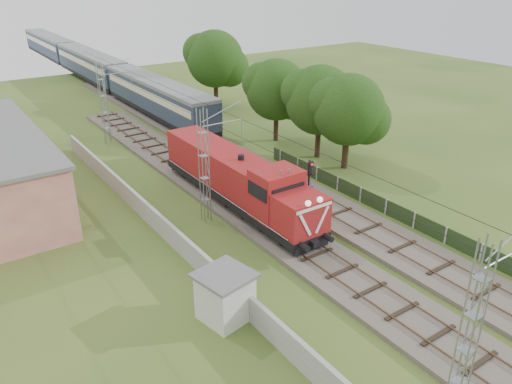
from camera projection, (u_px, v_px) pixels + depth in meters
ground at (361, 289)px, 27.49m from camera, size 140.00×140.00×0.00m
track_main at (284, 235)px, 32.67m from camera, size 4.20×70.00×0.45m
track_side at (241, 161)px, 45.00m from camera, size 4.20×80.00×0.45m
catenary at (205, 166)px, 33.30m from camera, size 3.31×70.00×8.00m
boundary_wall at (160, 224)px, 32.84m from camera, size 0.25×40.00×1.50m
fence at (414, 220)px, 33.61m from camera, size 0.12×32.00×1.20m
locomotive at (238, 178)px, 36.00m from camera, size 3.01×17.17×4.36m
coach_rake at (90, 64)px, 75.40m from camera, size 3.25×72.36×3.75m
signal_post at (310, 181)px, 33.36m from camera, size 0.51×0.39×4.58m
relay_hut at (225, 296)px, 24.77m from camera, size 2.97×2.97×2.62m
tree_a at (321, 101)px, 44.36m from camera, size 6.53×6.22×8.46m
tree_b at (349, 110)px, 41.89m from camera, size 6.37×6.07×8.26m
tree_c at (277, 90)px, 48.78m from camera, size 6.31×6.01×8.18m
tree_d at (216, 60)px, 60.48m from camera, size 7.21×6.87×9.35m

